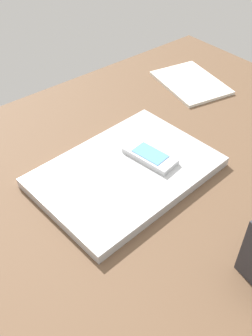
{
  "coord_description": "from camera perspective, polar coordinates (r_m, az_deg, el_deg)",
  "views": [
    {
      "loc": [
        -33.92,
        -41.25,
        54.51
      ],
      "look_at": [
        0.58,
        0.77,
        5.0
      ],
      "focal_mm": 40.18,
      "sensor_mm": 36.0,
      "label": 1
    }
  ],
  "objects": [
    {
      "name": "desk_surface",
      "position": [
        0.75,
        0.03,
        -2.46
      ],
      "size": [
        120.0,
        80.0,
        3.0
      ],
      "primitive_type": "cube",
      "color": "brown",
      "rests_on": "ground"
    },
    {
      "name": "laptop_closed",
      "position": [
        0.74,
        0.0,
        -0.57
      ],
      "size": [
        36.18,
        26.38,
        1.99
      ],
      "primitive_type": "cube",
      "rotation": [
        0.0,
        0.0,
        0.07
      ],
      "color": "#B7BABC",
      "rests_on": "desk_surface"
    },
    {
      "name": "cell_phone_on_laptop",
      "position": [
        0.75,
        3.73,
        1.82
      ],
      "size": [
        6.51,
        11.5,
        1.29
      ],
      "color": "silver",
      "rests_on": "laptop_closed"
    },
    {
      "name": "notepad",
      "position": [
        1.05,
        9.78,
        12.64
      ],
      "size": [
        18.04,
        22.01,
        0.8
      ],
      "primitive_type": "cube",
      "rotation": [
        0.0,
        0.0,
        -0.21
      ],
      "color": "white",
      "rests_on": "desk_surface"
    }
  ]
}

